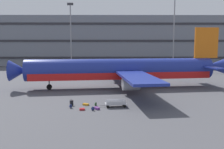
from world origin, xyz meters
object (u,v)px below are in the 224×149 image
suitcase_scuffed (82,109)px  baggage_cart (116,103)px  suitcase_purple (86,104)px  backpack_large (93,109)px  suitcase_navy (97,108)px  airliner (123,70)px  backpack_upright (71,106)px  suitcase_orange (72,103)px  backpack_laid_flat (96,104)px

suitcase_scuffed → baggage_cart: 4.31m
suitcase_purple → backpack_large: size_ratio=1.67×
suitcase_scuffed → baggage_cart: size_ratio=0.20×
suitcase_navy → backpack_large: (-0.44, -0.54, 0.09)m
airliner → backpack_large: airliner is taller
airliner → baggage_cart: airliner is taller
backpack_large → suitcase_scuffed: bearing=170.9°
suitcase_navy → backpack_large: 0.70m
airliner → suitcase_purple: (-5.41, -12.49, -3.02)m
suitcase_scuffed → backpack_large: backpack_large is taller
airliner → backpack_upright: 15.87m
suitcase_scuffed → backpack_upright: bearing=148.6°
suitcase_purple → suitcase_orange: bearing=-177.2°
suitcase_navy → suitcase_scuffed: 1.76m
airliner → backpack_laid_flat: airliner is taller
suitcase_navy → backpack_laid_flat: size_ratio=1.72×
backpack_laid_flat → suitcase_purple: bearing=168.8°
airliner → suitcase_purple: 13.94m
suitcase_purple → backpack_upright: bearing=-141.0°
backpack_upright → suitcase_navy: bearing=-10.3°
suitcase_scuffed → backpack_upright: (-1.49, 0.91, 0.13)m
suitcase_orange → backpack_laid_flat: bearing=-3.0°
suitcase_purple → backpack_laid_flat: bearing=-11.2°
airliner → backpack_large: (-4.35, -15.00, -2.92)m
backpack_upright → suitcase_scuffed: bearing=-31.4°
suitcase_navy → baggage_cart: 2.61m
suitcase_purple → backpack_laid_flat: (1.26, -0.25, 0.09)m
backpack_upright → baggage_cart: (5.51, 0.63, 0.19)m
suitcase_scuffed → baggage_cart: bearing=21.0°
backpack_upright → backpack_laid_flat: bearing=20.9°
airliner → suitcase_orange: (-7.21, -12.58, -2.78)m
suitcase_scuffed → suitcase_purple: (0.22, 2.30, 0.01)m
airliner → backpack_large: 15.88m
suitcase_navy → suitcase_purple: size_ratio=0.99×
backpack_large → suitcase_orange: bearing=139.8°
airliner → backpack_upright: airliner is taller
suitcase_orange → backpack_large: bearing=-40.2°
backpack_laid_flat → backpack_large: size_ratio=0.96×
suitcase_scuffed → airliner: bearing=69.2°
airliner → suitcase_orange: 14.76m
backpack_large → backpack_upright: bearing=158.1°
backpack_upright → baggage_cart: baggage_cart is taller
suitcase_scuffed → backpack_large: bearing=-9.1°
suitcase_orange → baggage_cart: (5.59, -0.67, 0.07)m
baggage_cart → airliner: bearing=83.0°
suitcase_purple → backpack_upright: 2.21m
airliner → backpack_upright: bearing=-117.2°
suitcase_navy → airliner: bearing=74.9°
backpack_laid_flat → suitcase_navy: bearing=-81.9°
suitcase_navy → baggage_cart: (2.29, 1.22, 0.29)m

